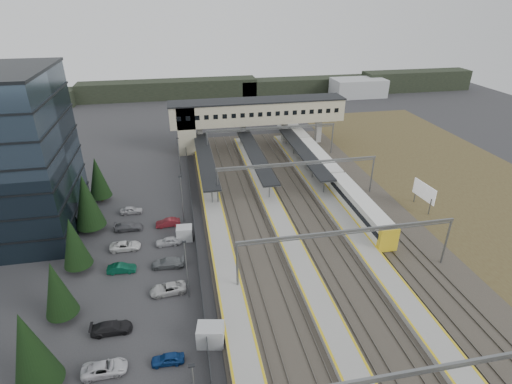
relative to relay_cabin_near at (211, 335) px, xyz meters
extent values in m
plane|color=#2B2B2D|center=(6.04, 15.69, -1.16)|extent=(220.00, 220.00, 0.00)
cylinder|color=black|center=(-15.96, -2.31, -0.56)|extent=(0.44, 0.44, 1.20)
cone|color=black|center=(-15.96, -2.31, 3.94)|extent=(4.26, 4.26, 8.20)
cylinder|color=black|center=(-15.96, 6.69, -0.56)|extent=(0.44, 0.44, 1.20)
cone|color=black|center=(-15.96, 6.69, 3.24)|extent=(3.54, 3.54, 6.80)
cylinder|color=black|center=(-15.96, 15.69, -0.56)|extent=(0.44, 0.44, 1.20)
cone|color=black|center=(-15.96, 15.69, 3.34)|extent=(3.64, 3.64, 7.00)
cylinder|color=black|center=(-15.96, 25.69, -0.56)|extent=(0.44, 0.44, 1.20)
cone|color=black|center=(-15.96, 25.69, 4.09)|extent=(4.42, 4.42, 8.50)
cylinder|color=black|center=(-15.96, 35.69, -0.56)|extent=(0.44, 0.44, 1.20)
cone|color=black|center=(-15.96, 35.69, 3.44)|extent=(3.74, 3.74, 7.20)
imported|color=silver|center=(-10.46, -1.71, -0.56)|extent=(4.37, 2.10, 1.20)
imported|color=black|center=(-10.46, 3.59, -0.53)|extent=(4.39, 1.85, 1.26)
imported|color=#083F2B|center=(-10.46, 14.19, -0.56)|extent=(3.75, 1.50, 1.21)
imported|color=white|center=(-10.46, 19.49, -0.57)|extent=(4.35, 2.12, 1.19)
imported|color=#505055|center=(-10.46, 24.79, -0.54)|extent=(4.37, 1.89, 1.25)
imported|color=#B1B0B5|center=(-10.46, 30.09, -0.55)|extent=(3.63, 1.57, 1.22)
imported|color=navy|center=(-4.46, -1.71, -0.61)|extent=(3.31, 1.43, 1.11)
imported|color=silver|center=(-4.46, 8.89, -0.55)|extent=(4.55, 2.37, 1.22)
imported|color=slate|center=(-4.46, 14.19, -0.52)|extent=(4.58, 2.19, 1.29)
imported|color=#BABABF|center=(-4.46, 19.49, -0.56)|extent=(3.60, 1.52, 1.21)
imported|color=maroon|center=(-4.46, 24.79, -0.53)|extent=(3.87, 1.49, 1.26)
cube|color=black|center=(-1.96, -9.31, 6.84)|extent=(0.50, 0.25, 0.15)
cylinder|color=slate|center=(-1.96, 7.69, 2.84)|extent=(0.16, 0.16, 8.00)
cube|color=black|center=(-1.96, 7.69, 6.84)|extent=(0.50, 0.25, 0.15)
cylinder|color=slate|center=(-1.96, 25.69, 2.84)|extent=(0.16, 0.16, 8.00)
cube|color=black|center=(-1.96, 25.69, 6.84)|extent=(0.50, 0.25, 0.15)
cylinder|color=slate|center=(-1.96, 43.69, 2.84)|extent=(0.16, 0.16, 8.00)
cube|color=black|center=(-1.96, 43.69, 6.84)|extent=(0.50, 0.25, 0.15)
cube|color=#26282B|center=(-0.46, 20.69, -0.16)|extent=(0.08, 90.00, 2.00)
cube|color=#A8ABAD|center=(0.00, 0.00, 0.00)|extent=(3.14, 2.56, 2.33)
cube|color=#A8ABAD|center=(-1.99, 20.49, -0.10)|extent=(2.43, 2.07, 2.12)
cube|color=#38322C|center=(18.04, 20.69, -1.06)|extent=(34.00, 90.00, 0.20)
cube|color=#59544C|center=(5.32, 20.69, -0.88)|extent=(0.08, 90.00, 0.14)
cube|color=#59544C|center=(6.76, 20.69, -0.88)|extent=(0.08, 90.00, 0.14)
cube|color=#59544C|center=(9.32, 20.69, -0.88)|extent=(0.08, 90.00, 0.14)
cube|color=#59544C|center=(10.76, 20.69, -0.88)|extent=(0.08, 90.00, 0.14)
cube|color=#59544C|center=(15.32, 20.69, -0.88)|extent=(0.08, 90.00, 0.14)
cube|color=#59544C|center=(16.76, 20.69, -0.88)|extent=(0.08, 90.00, 0.14)
cube|color=#59544C|center=(19.32, 20.69, -0.88)|extent=(0.08, 90.00, 0.14)
cube|color=#59544C|center=(20.76, 20.69, -0.88)|extent=(0.08, 90.00, 0.14)
cube|color=#59544C|center=(25.32, 20.69, -0.88)|extent=(0.08, 90.00, 0.14)
cube|color=#59544C|center=(26.76, 20.69, -0.88)|extent=(0.08, 90.00, 0.14)
cube|color=#59544C|center=(29.32, 20.69, -0.88)|extent=(0.08, 90.00, 0.14)
cube|color=#59544C|center=(30.76, 20.69, -0.88)|extent=(0.08, 90.00, 0.14)
cube|color=gray|center=(3.04, 20.69, -0.71)|extent=(3.20, 82.00, 0.90)
cube|color=gold|center=(1.59, 20.69, -0.25)|extent=(0.25, 82.00, 0.02)
cube|color=gold|center=(4.49, 20.69, -0.25)|extent=(0.25, 82.00, 0.02)
cube|color=gray|center=(13.04, 20.69, -0.71)|extent=(3.20, 82.00, 0.90)
cube|color=gold|center=(11.59, 20.69, -0.25)|extent=(0.25, 82.00, 0.02)
cube|color=gold|center=(14.49, 20.69, -0.25)|extent=(0.25, 82.00, 0.02)
cube|color=gray|center=(23.04, 20.69, -0.71)|extent=(3.20, 82.00, 0.90)
cube|color=gold|center=(21.59, 20.69, -0.25)|extent=(0.25, 82.00, 0.02)
cube|color=gold|center=(24.49, 20.69, -0.25)|extent=(0.25, 82.00, 0.02)
cube|color=black|center=(3.04, 42.69, 2.84)|extent=(3.00, 30.00, 0.25)
cube|color=slate|center=(3.04, 42.69, 2.69)|extent=(3.10, 30.00, 0.12)
cylinder|color=slate|center=(3.04, 29.69, 1.24)|extent=(0.20, 0.20, 3.10)
cylinder|color=slate|center=(3.04, 36.19, 1.24)|extent=(0.20, 0.20, 3.10)
cylinder|color=slate|center=(3.04, 42.69, 1.24)|extent=(0.20, 0.20, 3.10)
cylinder|color=slate|center=(3.04, 49.19, 1.24)|extent=(0.20, 0.20, 3.10)
cylinder|color=slate|center=(3.04, 55.69, 1.24)|extent=(0.20, 0.20, 3.10)
cube|color=black|center=(13.04, 42.69, 2.84)|extent=(3.00, 30.00, 0.25)
cube|color=slate|center=(13.04, 42.69, 2.69)|extent=(3.10, 30.00, 0.12)
cylinder|color=slate|center=(13.04, 29.69, 1.24)|extent=(0.20, 0.20, 3.10)
cylinder|color=slate|center=(13.04, 36.19, 1.24)|extent=(0.20, 0.20, 3.10)
cylinder|color=slate|center=(13.04, 42.69, 1.24)|extent=(0.20, 0.20, 3.10)
cylinder|color=slate|center=(13.04, 49.19, 1.24)|extent=(0.20, 0.20, 3.10)
cylinder|color=slate|center=(13.04, 55.69, 1.24)|extent=(0.20, 0.20, 3.10)
cube|color=black|center=(23.04, 42.69, 2.84)|extent=(3.00, 30.00, 0.25)
cube|color=slate|center=(23.04, 42.69, 2.69)|extent=(3.10, 30.00, 0.12)
cylinder|color=slate|center=(23.04, 29.69, 1.24)|extent=(0.20, 0.20, 3.10)
cylinder|color=slate|center=(23.04, 36.19, 1.24)|extent=(0.20, 0.20, 3.10)
cylinder|color=slate|center=(23.04, 42.69, 1.24)|extent=(0.20, 0.20, 3.10)
cylinder|color=slate|center=(23.04, 49.19, 1.24)|extent=(0.20, 0.20, 3.10)
cylinder|color=slate|center=(23.04, 55.69, 1.24)|extent=(0.20, 0.20, 3.10)
cube|color=tan|center=(16.54, 57.69, 7.34)|extent=(40.00, 6.00, 5.00)
cube|color=black|center=(16.54, 57.69, 9.89)|extent=(40.40, 6.40, 0.30)
cube|color=tan|center=(0.04, 57.69, 4.34)|extent=(4.00, 6.00, 11.00)
cube|color=black|center=(-1.46, 54.67, 7.44)|extent=(1.00, 0.06, 1.00)
cube|color=black|center=(0.54, 54.67, 7.44)|extent=(1.00, 0.06, 1.00)
cube|color=black|center=(2.54, 54.67, 7.44)|extent=(1.00, 0.06, 1.00)
cube|color=black|center=(4.54, 54.67, 7.44)|extent=(1.00, 0.06, 1.00)
cube|color=black|center=(6.54, 54.67, 7.44)|extent=(1.00, 0.06, 1.00)
cube|color=black|center=(8.54, 54.67, 7.44)|extent=(1.00, 0.06, 1.00)
cube|color=black|center=(10.54, 54.67, 7.44)|extent=(1.00, 0.06, 1.00)
cube|color=black|center=(12.54, 54.67, 7.44)|extent=(1.00, 0.06, 1.00)
cube|color=black|center=(14.54, 54.67, 7.44)|extent=(1.00, 0.06, 1.00)
cube|color=black|center=(16.54, 54.67, 7.44)|extent=(1.00, 0.06, 1.00)
cube|color=black|center=(18.54, 54.67, 7.44)|extent=(1.00, 0.06, 1.00)
cube|color=black|center=(20.54, 54.67, 7.44)|extent=(1.00, 0.06, 1.00)
cube|color=black|center=(22.54, 54.67, 7.44)|extent=(1.00, 0.06, 1.00)
cube|color=black|center=(24.54, 54.67, 7.44)|extent=(1.00, 0.06, 1.00)
cube|color=black|center=(26.54, 54.67, 7.44)|extent=(1.00, 0.06, 1.00)
cube|color=black|center=(28.54, 54.67, 7.44)|extent=(1.00, 0.06, 1.00)
cube|color=black|center=(30.54, 54.67, 7.44)|extent=(1.00, 0.06, 1.00)
cube|color=black|center=(32.54, 54.67, 7.44)|extent=(1.00, 0.06, 1.00)
cube|color=black|center=(34.54, 54.67, 7.44)|extent=(1.00, 0.06, 1.00)
cube|color=gray|center=(1.54, 57.69, 1.84)|extent=(1.20, 1.60, 6.00)
cube|color=gray|center=(3.04, 57.69, 1.84)|extent=(1.20, 1.60, 6.00)
cube|color=gray|center=(13.04, 57.69, 1.84)|extent=(1.20, 1.60, 6.00)
cube|color=gray|center=(23.04, 57.69, 1.84)|extent=(1.20, 1.60, 6.00)
cube|color=gray|center=(31.54, 57.69, 1.84)|extent=(1.20, 1.60, 6.00)
cube|color=slate|center=(18.04, -12.31, 5.84)|extent=(28.40, 0.25, 0.35)
cube|color=slate|center=(18.04, -12.31, 5.44)|extent=(28.40, 0.12, 0.12)
cylinder|color=slate|center=(4.04, 7.69, 2.34)|extent=(0.28, 0.28, 7.00)
cylinder|color=slate|center=(32.04, 7.69, 2.34)|extent=(0.28, 0.28, 7.00)
cube|color=slate|center=(18.04, 7.69, 5.84)|extent=(28.40, 0.25, 0.35)
cube|color=slate|center=(18.04, 7.69, 5.44)|extent=(28.40, 0.12, 0.12)
cylinder|color=slate|center=(4.04, 29.69, 2.34)|extent=(0.28, 0.28, 7.00)
cylinder|color=slate|center=(32.04, 29.69, 2.34)|extent=(0.28, 0.28, 7.00)
cube|color=slate|center=(18.04, 29.69, 5.84)|extent=(28.40, 0.25, 0.35)
cube|color=slate|center=(18.04, 29.69, 5.44)|extent=(28.40, 0.12, 0.12)
cylinder|color=slate|center=(4.04, 49.69, 2.34)|extent=(0.28, 0.28, 7.00)
cylinder|color=slate|center=(32.04, 49.69, 2.34)|extent=(0.28, 0.28, 7.00)
cube|color=slate|center=(18.04, 49.69, 5.84)|extent=(28.40, 0.25, 0.35)
cube|color=slate|center=(18.04, 49.69, 5.44)|extent=(28.40, 0.12, 0.12)
cube|color=silver|center=(26.04, 21.26, 0.93)|extent=(2.79, 19.31, 3.58)
cube|color=black|center=(26.04, 21.26, 1.33)|extent=(2.85, 18.71, 0.90)
cube|color=slate|center=(26.04, 21.26, -0.62)|extent=(2.39, 17.91, 0.50)
cube|color=silver|center=(26.04, 41.17, 0.93)|extent=(2.79, 19.31, 3.58)
cube|color=black|center=(26.04, 41.17, 1.33)|extent=(2.85, 18.71, 0.90)
cube|color=slate|center=(26.04, 41.17, -0.62)|extent=(2.39, 17.91, 0.50)
cube|color=silver|center=(26.04, 61.08, 0.93)|extent=(2.79, 19.31, 3.58)
cube|color=black|center=(26.04, 61.08, 1.33)|extent=(2.85, 18.71, 0.90)
cube|color=slate|center=(26.04, 61.08, -0.62)|extent=(2.39, 17.91, 0.50)
cube|color=gold|center=(26.04, 11.71, 0.93)|extent=(2.81, 0.90, 3.58)
cylinder|color=slate|center=(38.03, 20.16, 0.30)|extent=(0.20, 0.20, 2.93)
cylinder|color=slate|center=(38.03, 24.66, 0.30)|extent=(0.20, 0.20, 2.93)
cube|color=silver|center=(38.03, 22.41, 2.04)|extent=(0.68, 5.48, 2.75)
cube|color=#473A20|center=(51.04, 20.69, -1.13)|extent=(34.00, 120.00, 0.06)
cube|color=black|center=(-3.96, 110.69, 1.84)|extent=(60.00, 8.00, 6.00)
cube|color=black|center=(46.04, 110.69, 1.34)|extent=(50.00, 8.00, 5.00)
cube|color=black|center=(86.04, 105.69, 2.34)|extent=(40.00, 8.00, 7.00)
cube|color=black|center=(-48.96, 107.69, 1.34)|extent=(30.00, 8.00, 5.00)
cube|color=#A8ABAD|center=(61.04, 100.69, 1.84)|extent=(18.00, 10.00, 6.00)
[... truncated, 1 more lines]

